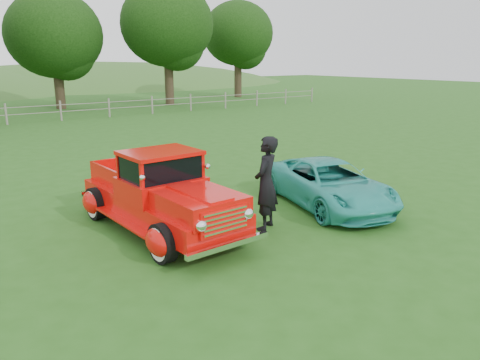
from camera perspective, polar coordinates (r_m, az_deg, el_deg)
ground at (r=9.38m, az=-0.75°, el=-8.35°), size 140.00×140.00×0.00m
fence_line at (r=29.62m, az=-26.62°, el=7.19°), size 48.00×0.12×1.20m
tree_near_east at (r=37.43m, az=-21.69°, el=16.10°), size 6.80×6.80×8.33m
tree_mid_east at (r=38.58m, az=-8.89°, el=18.23°), size 7.20×7.20×9.44m
tree_far_east at (r=45.89m, az=-0.25°, el=17.41°), size 6.60×6.60×8.86m
red_pickup at (r=10.25m, az=-9.68°, el=-1.83°), size 2.38×5.05×1.78m
teal_sedan at (r=12.03m, az=10.84°, el=-0.47°), size 2.97×4.54×1.16m
man at (r=10.15m, az=3.19°, el=-0.41°), size 0.90×0.82×2.07m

